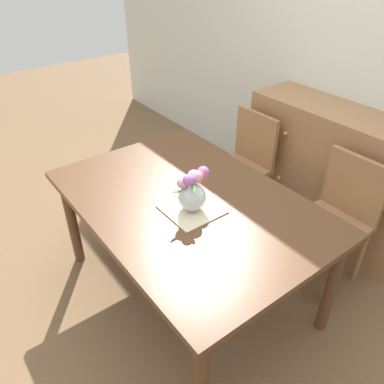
{
  "coord_description": "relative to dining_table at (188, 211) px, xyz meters",
  "views": [
    {
      "loc": [
        1.45,
        -1.07,
        2.02
      ],
      "look_at": [
        0.09,
        -0.04,
        0.88
      ],
      "focal_mm": 35.51,
      "sensor_mm": 36.0,
      "label": 1
    }
  ],
  "objects": [
    {
      "name": "flower_vase",
      "position": [
        0.08,
        -0.03,
        0.2
      ],
      "size": [
        0.17,
        0.28,
        0.23
      ],
      "color": "silver",
      "rests_on": "placemat"
    },
    {
      "name": "dining_table",
      "position": [
        0.0,
        0.0,
        0.0
      ],
      "size": [
        1.63,
        1.12,
        0.76
      ],
      "color": "brown",
      "rests_on": "ground_plane"
    },
    {
      "name": "ground_plane",
      "position": [
        0.0,
        0.0,
        -0.68
      ],
      "size": [
        12.0,
        12.0,
        0.0
      ],
      "primitive_type": "plane",
      "color": "brown"
    },
    {
      "name": "chair_left",
      "position": [
        -0.45,
        0.9,
        -0.16
      ],
      "size": [
        0.42,
        0.42,
        0.9
      ],
      "rotation": [
        0.0,
        0.0,
        3.14
      ],
      "color": "#9E7047",
      "rests_on": "ground_plane"
    },
    {
      "name": "chair_right",
      "position": [
        0.45,
        0.9,
        -0.16
      ],
      "size": [
        0.42,
        0.42,
        0.9
      ],
      "rotation": [
        0.0,
        0.0,
        3.14
      ],
      "color": "#9E7047",
      "rests_on": "ground_plane"
    },
    {
      "name": "placemat",
      "position": [
        0.09,
        -0.04,
        0.09
      ],
      "size": [
        0.29,
        0.29,
        0.01
      ],
      "primitive_type": "cube",
      "color": "beige",
      "rests_on": "dining_table"
    },
    {
      "name": "back_wall",
      "position": [
        0.0,
        1.6,
        0.72
      ],
      "size": [
        7.0,
        0.1,
        2.8
      ],
      "primitive_type": "cube",
      "color": "silver",
      "rests_on": "ground_plane"
    },
    {
      "name": "dresser",
      "position": [
        0.07,
        1.33,
        -0.18
      ],
      "size": [
        1.4,
        0.47,
        1.0
      ],
      "color": "#9E7047",
      "rests_on": "ground_plane"
    }
  ]
}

